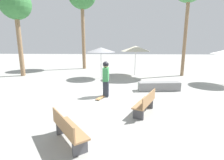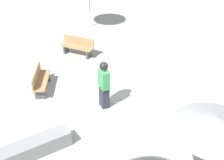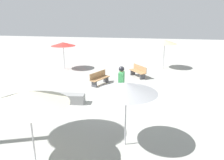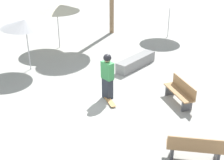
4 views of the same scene
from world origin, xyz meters
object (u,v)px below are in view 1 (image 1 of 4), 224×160
skater_main (106,78)px  bench_near (68,129)px  bench_far (145,103)px  shade_umbrella_grey (101,50)px  shade_umbrella_cream (136,49)px  palm_tree_center_left (16,6)px  skateboard (101,97)px  concrete_ledge (159,86)px

skater_main → bench_near: 4.41m
skater_main → bench_far: size_ratio=1.11×
shade_umbrella_grey → shade_umbrella_cream: bearing=-61.3°
skater_main → shade_umbrella_grey: shade_umbrella_grey is taller
bench_near → bench_far: (2.20, -2.42, 0.00)m
skater_main → palm_tree_center_left: 10.05m
skateboard → palm_tree_center_left: 10.54m
bench_far → palm_tree_center_left: (7.38, 9.02, 5.02)m
shade_umbrella_grey → palm_tree_center_left: palm_tree_center_left is taller
bench_near → skater_main: bearing=133.5°
bench_far → shade_umbrella_cream: (8.05, -0.26, 1.78)m
bench_near → bench_far: 3.27m
palm_tree_center_left → skateboard: bearing=-128.4°
concrete_ledge → palm_tree_center_left: palm_tree_center_left is taller
concrete_ledge → bench_far: bench_far is taller
shade_umbrella_grey → palm_tree_center_left: size_ratio=0.35×
shade_umbrella_cream → palm_tree_center_left: 9.85m
bench_near → shade_umbrella_grey: shade_umbrella_grey is taller
bench_far → shade_umbrella_grey: size_ratio=0.70×
concrete_ledge → shade_umbrella_cream: bearing=12.0°
concrete_ledge → bench_far: 3.57m
bench_near → palm_tree_center_left: 12.67m
shade_umbrella_cream → palm_tree_center_left: palm_tree_center_left is taller
bench_near → bench_far: size_ratio=0.94×
bench_near → shade_umbrella_cream: size_ratio=0.64×
shade_umbrella_cream → concrete_ledge: bearing=-168.0°
concrete_ledge → bench_near: (-5.54, 3.68, 0.18)m
skateboard → palm_tree_center_left: size_ratio=0.12×
shade_umbrella_cream → shade_umbrella_grey: (-1.47, 2.69, -0.04)m
skateboard → bench_near: bench_near is taller
skater_main → bench_near: skater_main is taller
palm_tree_center_left → shade_umbrella_cream: bearing=-85.9°
bench_near → shade_umbrella_cream: bearing=128.1°
bench_far → skater_main: bearing=64.7°
skater_main → concrete_ledge: bearing=115.8°
skater_main → concrete_ledge: size_ratio=0.75×
bench_near → shade_umbrella_grey: (8.77, 0.01, 1.75)m
bench_near → skateboard: bearing=135.7°
skateboard → bench_far: (-1.75, -1.93, 0.37)m
skater_main → shade_umbrella_cream: 6.37m
concrete_ledge → shade_umbrella_cream: shade_umbrella_cream is taller
skateboard → palm_tree_center_left: bearing=-105.9°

